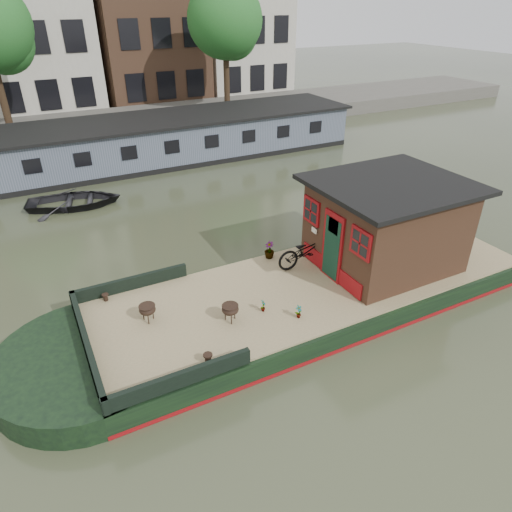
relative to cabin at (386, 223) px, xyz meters
name	(u,v)px	position (x,y,z in m)	size (l,w,h in m)	color
ground	(315,301)	(-2.19, 0.00, -1.88)	(120.00, 120.00, 0.00)	#2A301E
houseboat_hull	(273,306)	(-3.52, 0.00, -1.60)	(14.01, 4.02, 0.60)	black
houseboat_deck	(317,282)	(-2.19, 0.00, -1.25)	(11.80, 3.80, 0.05)	#9E8761
bow_bulwark	(127,332)	(-7.25, 0.00, -1.05)	(3.00, 4.00, 0.35)	black
cabin	(386,223)	(0.00, 0.00, 0.00)	(4.00, 3.50, 2.42)	black
bicycle	(307,251)	(-1.99, 0.85, -0.76)	(0.62, 1.78, 0.94)	black
potted_plant_a	(299,312)	(-3.48, -1.13, -1.06)	(0.18, 0.12, 0.34)	brown
potted_plant_d	(269,250)	(-2.71, 1.70, -0.97)	(0.29, 0.29, 0.51)	#9F3D2B
potted_plant_e	(263,306)	(-4.10, -0.52, -1.06)	(0.17, 0.12, 0.33)	brown
brazier_front	(230,313)	(-4.95, -0.49, -1.01)	(0.41, 0.41, 0.44)	black
brazier_rear	(148,313)	(-6.66, 0.40, -1.01)	(0.40, 0.40, 0.44)	black
bollard_port	(106,297)	(-7.38, 1.70, -1.13)	(0.16, 0.16, 0.19)	black
bollard_stbd	(208,359)	(-5.96, -1.56, -1.11)	(0.20, 0.20, 0.23)	black
dinghy	(74,197)	(-7.02, 9.86, -1.51)	(2.55, 3.57, 0.74)	black
far_houseboat	(160,141)	(-2.19, 14.00, -0.91)	(20.40, 4.40, 2.11)	#535B6F
quay	(129,124)	(-2.19, 20.50, -1.43)	(60.00, 6.00, 0.90)	#47443F
tree_right	(227,23)	(3.96, 19.07, 4.02)	(4.40, 4.40, 7.40)	#332316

